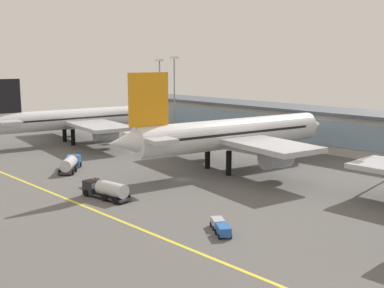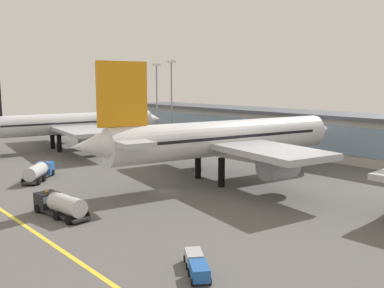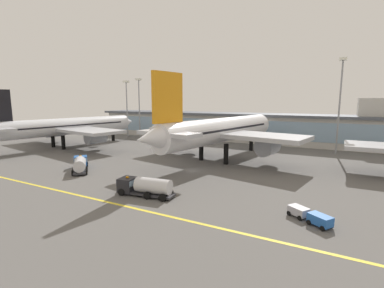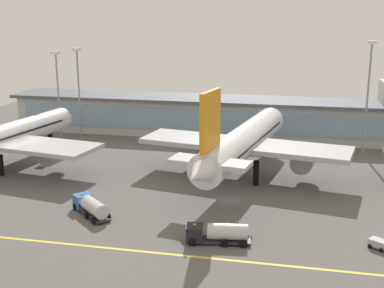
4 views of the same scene
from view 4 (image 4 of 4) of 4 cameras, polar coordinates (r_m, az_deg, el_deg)
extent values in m
plane|color=#5B5956|center=(88.33, 4.27, -6.26)|extent=(180.00, 180.00, 0.00)
cube|color=yellow|center=(68.44, 1.65, -12.69)|extent=(144.00, 0.50, 0.01)
cube|color=beige|center=(131.82, 7.13, 2.72)|extent=(127.93, 12.00, 9.11)
cube|color=#84A3BC|center=(125.83, 6.88, 2.37)|extent=(122.82, 0.20, 5.83)
cube|color=#4C515B|center=(130.90, 7.20, 4.84)|extent=(130.93, 14.00, 0.80)
cylinder|color=black|center=(107.32, -20.72, -2.24)|extent=(1.10, 1.10, 4.13)
cylinder|color=black|center=(124.21, -15.64, 0.37)|extent=(1.10, 1.10, 4.13)
cone|color=silver|center=(128.62, -13.97, 2.97)|extent=(5.59, 5.37, 4.91)
cube|color=#84A3BC|center=(125.82, -14.85, 3.08)|extent=(4.40, 4.19, 1.55)
cylinder|color=#999EA8|center=(104.99, -15.26, -1.19)|extent=(4.48, 6.21, 3.62)
cylinder|color=black|center=(97.31, 3.20, -2.79)|extent=(1.10, 1.10, 4.72)
cylinder|color=black|center=(95.34, 7.22, -3.26)|extent=(1.10, 1.10, 4.72)
cylinder|color=black|center=(114.34, 8.12, -0.28)|extent=(1.10, 1.10, 4.72)
cylinder|color=silver|center=(98.02, 5.85, 0.32)|extent=(13.41, 42.79, 5.89)
cone|color=silver|center=(119.69, 9.03, 2.82)|extent=(6.46, 6.22, 5.60)
cone|color=silver|center=(76.72, 0.83, -3.30)|extent=(6.09, 7.28, 5.01)
cube|color=#84A3BC|center=(116.19, 8.64, 3.00)|extent=(5.09, 4.85, 1.77)
cube|color=black|center=(97.92, 5.86, 0.57)|extent=(12.25, 36.12, 0.47)
cube|color=#B7BAC1|center=(98.21, 5.84, -0.09)|extent=(41.57, 17.26, 0.94)
cylinder|color=#999EA8|center=(103.83, 0.07, -0.54)|extent=(5.05, 6.16, 4.13)
cylinder|color=#999EA8|center=(97.81, 12.42, -1.84)|extent=(5.05, 6.16, 4.13)
cube|color=orange|center=(79.03, 2.08, 2.64)|extent=(2.07, 7.64, 9.43)
cube|color=#B7BAC1|center=(80.70, 2.04, -2.07)|extent=(13.55, 6.91, 0.75)
cylinder|color=black|center=(85.65, -13.05, -6.91)|extent=(1.02, 0.96, 1.10)
cylinder|color=black|center=(86.58, -11.46, -6.58)|extent=(1.02, 0.96, 1.10)
cylinder|color=black|center=(81.78, -11.81, -7.88)|extent=(1.02, 0.96, 1.10)
cylinder|color=black|center=(82.75, -10.15, -7.52)|extent=(1.02, 0.96, 1.10)
cylinder|color=black|center=(79.64, -11.06, -8.47)|extent=(1.02, 0.96, 1.10)
cylinder|color=black|center=(80.64, -9.37, -8.09)|extent=(1.02, 0.96, 1.10)
cube|color=#2D2D33|center=(82.45, -11.03, -7.73)|extent=(7.17, 6.81, 0.30)
cube|color=#235BB2|center=(85.57, -12.21, -6.27)|extent=(3.48, 3.50, 2.20)
cube|color=#84A3BC|center=(85.40, -12.22, -5.96)|extent=(3.48, 3.48, 0.88)
cylinder|color=silver|center=(81.51, -10.91, -7.00)|extent=(5.68, 5.45, 2.30)
cube|color=orange|center=(85.15, -12.25, -5.50)|extent=(0.30, 0.40, 0.20)
cylinder|color=black|center=(74.29, 20.55, -11.13)|extent=(0.60, 0.48, 0.60)
cylinder|color=black|center=(76.15, 19.89, -10.42)|extent=(0.60, 0.48, 0.60)
cylinder|color=black|center=(74.91, 19.37, -10.80)|extent=(0.60, 0.48, 0.60)
cube|color=#A8A8B2|center=(75.01, 20.25, -10.42)|extent=(2.83, 2.58, 1.00)
cylinder|color=black|center=(71.34, 0.01, -11.00)|extent=(1.13, 0.44, 1.10)
cylinder|color=black|center=(73.69, 0.18, -10.13)|extent=(1.13, 0.44, 1.10)
cylinder|color=black|center=(71.14, 3.69, -11.11)|extent=(1.13, 0.44, 1.10)
cylinder|color=black|center=(73.50, 3.73, -10.24)|extent=(1.13, 0.44, 1.10)
cylinder|color=black|center=(71.16, 5.76, -11.15)|extent=(1.13, 0.44, 1.10)
cylinder|color=black|center=(73.51, 5.73, -10.28)|extent=(1.13, 0.44, 1.10)
cube|color=#2D2D33|center=(72.36, 3.57, -10.74)|extent=(7.80, 3.28, 0.30)
cube|color=black|center=(72.14, 0.31, -9.96)|extent=(2.65, 2.88, 2.20)
cube|color=#84A3BC|center=(71.94, 0.31, -9.61)|extent=(2.73, 2.78, 0.88)
cylinder|color=silver|center=(71.81, 4.02, -9.81)|extent=(5.83, 2.99, 2.30)
cube|color=orange|center=(71.64, 0.31, -9.07)|extent=(0.30, 0.40, 0.20)
cylinder|color=gray|center=(119.04, 19.10, 4.61)|extent=(0.44, 0.44, 24.83)
cube|color=silver|center=(117.69, 19.62, 10.73)|extent=(1.80, 1.80, 0.70)
cylinder|color=gray|center=(132.87, -12.58, 5.43)|extent=(0.44, 0.44, 22.15)
cube|color=silver|center=(131.61, -12.86, 10.35)|extent=(1.80, 1.80, 0.70)
cylinder|color=gray|center=(133.72, -14.80, 5.18)|extent=(0.44, 0.44, 21.35)
cube|color=silver|center=(132.47, -15.11, 9.89)|extent=(1.80, 1.80, 0.70)
camera|label=1|loc=(58.84, 76.93, -6.05)|focal=45.23mm
camera|label=2|loc=(59.66, 52.36, -5.41)|focal=39.32mm
camera|label=3|loc=(39.23, 35.12, -13.58)|focal=26.07mm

